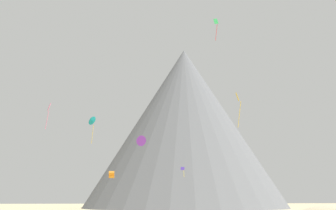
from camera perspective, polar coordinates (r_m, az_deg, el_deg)
name	(u,v)px	position (r m, az deg, el deg)	size (l,w,h in m)	color
rock_massif	(183,129)	(130.23, 2.01, -3.20)	(85.06, 85.06, 49.31)	slate
kite_violet_mid	(142,141)	(93.14, -3.58, -4.83)	(2.20, 1.49, 2.34)	purple
kite_gold_mid	(238,103)	(70.47, 9.40, 0.31)	(0.81, 0.79, 5.81)	gold
kite_green_high	(216,24)	(86.18, 6.47, 10.73)	(0.95, 0.40, 4.74)	green
kite_indigo_low	(183,170)	(96.17, 2.01, -8.68)	(0.92, 0.42, 2.26)	#5138B2
kite_rainbow_mid	(49,110)	(83.34, -15.76, -0.65)	(0.85, 1.17, 5.04)	#E5668C
kite_orange_low	(112,175)	(68.88, -7.60, -9.26)	(0.90, 0.98, 1.13)	orange
kite_teal_mid	(92,121)	(93.51, -10.22, -2.10)	(2.06, 2.05, 6.03)	teal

